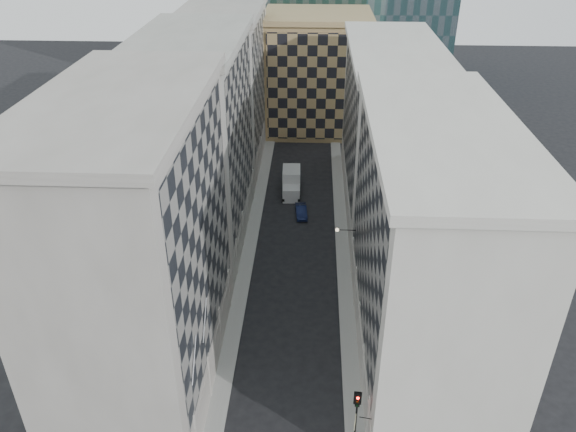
% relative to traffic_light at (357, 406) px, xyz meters
% --- Properties ---
extents(sidewalk_west, '(1.50, 100.00, 0.15)m').
position_rel_traffic_light_xyz_m(sidewalk_west, '(-10.43, 25.18, -3.21)').
color(sidewalk_west, gray).
rests_on(sidewalk_west, ground).
extents(sidewalk_east, '(1.50, 100.00, 0.15)m').
position_rel_traffic_light_xyz_m(sidewalk_east, '(0.07, 25.18, -3.21)').
color(sidewalk_east, gray).
rests_on(sidewalk_east, ground).
extents(bldg_left_a, '(10.80, 22.80, 23.70)m').
position_rel_traffic_light_xyz_m(bldg_left_a, '(-16.06, 6.18, 8.54)').
color(bldg_left_a, gray).
rests_on(bldg_left_a, ground).
extents(bldg_left_b, '(10.80, 22.80, 22.70)m').
position_rel_traffic_light_xyz_m(bldg_left_b, '(-16.06, 28.18, 8.04)').
color(bldg_left_b, gray).
rests_on(bldg_left_b, ground).
extents(bldg_left_c, '(10.80, 22.80, 21.70)m').
position_rel_traffic_light_xyz_m(bldg_left_c, '(-16.06, 50.18, 7.54)').
color(bldg_left_c, gray).
rests_on(bldg_left_c, ground).
extents(bldg_right_a, '(10.80, 26.80, 20.70)m').
position_rel_traffic_light_xyz_m(bldg_right_a, '(5.70, 10.18, 7.04)').
color(bldg_right_a, beige).
rests_on(bldg_right_a, ground).
extents(bldg_right_b, '(10.80, 28.80, 19.70)m').
position_rel_traffic_light_xyz_m(bldg_right_b, '(5.71, 37.18, 6.56)').
color(bldg_right_b, beige).
rests_on(bldg_right_b, ground).
extents(tan_block, '(16.80, 14.80, 18.80)m').
position_rel_traffic_light_xyz_m(tan_block, '(-3.18, 63.07, 6.15)').
color(tan_block, tan).
rests_on(tan_block, ground).
extents(flagpoles_left, '(0.10, 6.33, 2.33)m').
position_rel_traffic_light_xyz_m(flagpoles_left, '(-11.08, 1.18, 4.71)').
color(flagpoles_left, gray).
rests_on(flagpoles_left, ground).
extents(bracket_lamp, '(1.98, 0.36, 0.36)m').
position_rel_traffic_light_xyz_m(bracket_lamp, '(-0.80, 19.18, 2.91)').
color(bracket_lamp, black).
rests_on(bracket_lamp, ground).
extents(traffic_light, '(0.55, 0.48, 4.38)m').
position_rel_traffic_light_xyz_m(traffic_light, '(0.00, 0.00, 0.00)').
color(traffic_light, black).
rests_on(traffic_light, sidewalk_east).
extents(box_truck, '(2.50, 5.78, 3.13)m').
position_rel_traffic_light_xyz_m(box_truck, '(-6.27, 38.77, -1.92)').
color(box_truck, silver).
rests_on(box_truck, ground).
extents(dark_car, '(1.70, 3.88, 1.24)m').
position_rel_traffic_light_xyz_m(dark_car, '(-4.80, 32.61, -2.67)').
color(dark_car, '#10183C').
rests_on(dark_car, ground).
extents(shop_sign, '(1.23, 0.76, 0.85)m').
position_rel_traffic_light_xyz_m(shop_sign, '(-0.23, -1.82, 0.55)').
color(shop_sign, black).
rests_on(shop_sign, ground).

